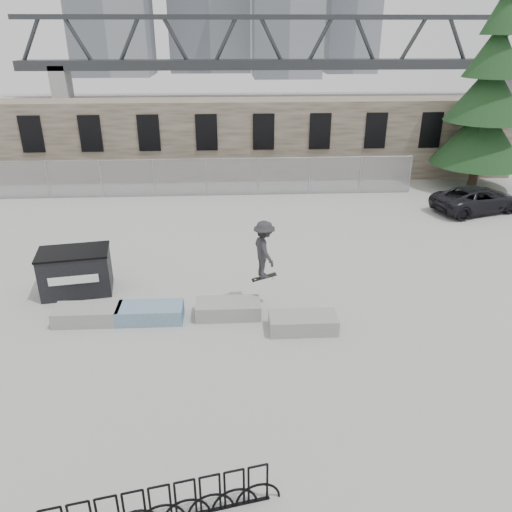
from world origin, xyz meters
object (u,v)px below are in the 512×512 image
(planter_center_left, at_px, (150,312))
(planter_offset, at_px, (303,322))
(planter_center_right, at_px, (228,308))
(skateboarder, at_px, (264,250))
(dumpster, at_px, (76,271))
(planter_far_left, at_px, (88,314))
(suv, at_px, (477,199))
(bike_rack, at_px, (160,505))
(spruce_tree, at_px, (487,102))

(planter_center_left, bearing_deg, planter_offset, -10.13)
(planter_center_right, bearing_deg, skateboarder, 27.66)
(dumpster, relative_size, skateboarder, 1.25)
(planter_far_left, xyz_separation_m, planter_center_left, (1.89, -0.01, 0.00))
(planter_center_left, relative_size, suv, 0.45)
(bike_rack, bearing_deg, planter_center_right, 80.19)
(planter_center_left, relative_size, planter_center_right, 1.00)
(planter_far_left, relative_size, planter_center_right, 1.00)
(planter_far_left, xyz_separation_m, spruce_tree, (17.99, 13.09, 4.41))
(planter_far_left, distance_m, bike_rack, 7.65)
(planter_center_left, distance_m, planter_center_right, 2.39)
(planter_far_left, relative_size, spruce_tree, 0.17)
(bike_rack, distance_m, spruce_tree, 25.41)
(dumpster, bearing_deg, planter_center_right, -29.28)
(planter_center_left, distance_m, planter_offset, 4.67)
(planter_offset, height_order, suv, suv)
(dumpster, bearing_deg, planter_far_left, -76.62)
(planter_far_left, bearing_deg, skateboarder, 7.44)
(planter_offset, distance_m, dumpster, 7.84)
(suv, bearing_deg, spruce_tree, -39.50)
(planter_center_right, xyz_separation_m, skateboarder, (1.15, 0.60, 1.70))
(planter_center_right, height_order, spruce_tree, spruce_tree)
(spruce_tree, bearing_deg, suv, -112.33)
(dumpster, bearing_deg, spruce_tree, 21.40)
(suv, bearing_deg, bike_rack, 123.44)
(planter_far_left, relative_size, suv, 0.45)
(planter_center_left, height_order, spruce_tree, spruce_tree)
(planter_far_left, xyz_separation_m, planter_center_right, (4.28, 0.11, 0.00))
(planter_center_right, xyz_separation_m, dumpster, (-5.10, 1.86, 0.49))
(dumpster, distance_m, suv, 18.73)
(spruce_tree, xyz_separation_m, suv, (-1.57, -3.81, -4.06))
(dumpster, distance_m, spruce_tree, 22.20)
(planter_center_right, height_order, suv, suv)
(planter_center_left, bearing_deg, planter_center_right, 2.77)
(planter_far_left, bearing_deg, planter_center_right, 1.41)
(planter_far_left, height_order, skateboarder, skateboarder)
(planter_center_right, height_order, skateboarder, skateboarder)
(skateboarder, bearing_deg, suv, -68.81)
(bike_rack, bearing_deg, skateboarder, 72.85)
(planter_far_left, distance_m, planter_center_left, 1.89)
(planter_offset, bearing_deg, planter_center_right, 157.01)
(skateboarder, bearing_deg, bike_rack, 146.10)
(suv, bearing_deg, planter_center_right, 109.90)
(planter_center_left, xyz_separation_m, dumpster, (-2.71, 1.98, 0.49))
(planter_far_left, height_order, planter_offset, same)
(planter_center_left, xyz_separation_m, planter_offset, (4.60, -0.82, 0.00))
(skateboarder, bearing_deg, planter_far_left, 80.68)
(planter_center_right, relative_size, spruce_tree, 0.17)
(bike_rack, xyz_separation_m, suv, (13.38, 16.29, 0.18))
(spruce_tree, bearing_deg, dumpster, -149.40)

